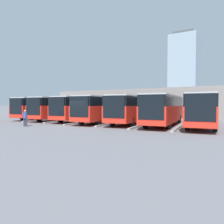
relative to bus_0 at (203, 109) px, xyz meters
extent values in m
plane|color=slate|center=(11.08, 5.19, -1.75)|extent=(600.00, 600.00, 0.00)
cube|color=red|center=(0.00, -0.02, -0.51)|extent=(3.61, 11.42, 1.58)
cube|color=black|center=(0.00, -0.02, 0.76)|extent=(3.56, 11.25, 0.97)
cube|color=black|center=(-0.60, 5.58, 0.22)|extent=(2.12, 0.27, 2.05)
cube|color=red|center=(-0.60, 5.58, -1.08)|extent=(2.29, 0.31, 0.40)
cube|color=silver|center=(0.00, -0.02, 1.31)|extent=(3.47, 10.96, 0.12)
cylinder|color=black|center=(-1.43, 3.33, -1.26)|extent=(0.40, 1.01, 0.98)
cylinder|color=black|center=(0.68, 3.55, -1.26)|extent=(0.40, 1.01, 0.98)
cylinder|color=black|center=(-0.68, -3.59, -1.26)|extent=(0.40, 1.01, 0.98)
cylinder|color=black|center=(1.43, -3.36, -1.26)|extent=(0.40, 1.01, 0.98)
cube|color=#9E9E99|center=(1.85, 1.67, -1.68)|extent=(1.07, 7.71, 0.15)
cube|color=red|center=(3.69, 0.11, -0.51)|extent=(3.61, 11.42, 1.58)
cube|color=black|center=(3.69, 0.11, 0.76)|extent=(3.56, 11.25, 0.97)
cube|color=black|center=(3.09, 5.70, 0.22)|extent=(2.12, 0.27, 2.05)
cube|color=red|center=(3.09, 5.71, -1.08)|extent=(2.29, 0.31, 0.40)
cube|color=silver|center=(3.69, 0.11, 1.31)|extent=(3.47, 10.96, 0.12)
cylinder|color=black|center=(2.27, 3.45, -1.26)|extent=(0.40, 1.01, 0.98)
cylinder|color=black|center=(4.37, 3.68, -1.26)|extent=(0.40, 1.01, 0.98)
cylinder|color=black|center=(3.01, -3.46, -1.26)|extent=(0.40, 1.01, 0.98)
cylinder|color=black|center=(5.12, -3.24, -1.26)|extent=(0.40, 1.01, 0.98)
cube|color=#9E9E99|center=(5.54, 1.79, -1.68)|extent=(1.07, 7.71, 0.15)
cube|color=red|center=(7.38, -0.26, -0.51)|extent=(3.61, 11.42, 1.58)
cube|color=black|center=(7.38, -0.26, 0.76)|extent=(3.56, 11.25, 0.97)
cube|color=black|center=(6.78, 5.33, 0.22)|extent=(2.12, 0.27, 2.05)
cube|color=red|center=(6.78, 5.34, -1.08)|extent=(2.29, 0.31, 0.40)
cube|color=silver|center=(7.38, -0.26, 1.31)|extent=(3.47, 10.96, 0.12)
cylinder|color=black|center=(5.96, 3.08, -1.26)|extent=(0.40, 1.01, 0.98)
cylinder|color=black|center=(8.06, 3.31, -1.26)|extent=(0.40, 1.01, 0.98)
cylinder|color=black|center=(6.71, -3.83, -1.26)|extent=(0.40, 1.01, 0.98)
cylinder|color=black|center=(8.81, -3.61, -1.26)|extent=(0.40, 1.01, 0.98)
cube|color=#9E9E99|center=(9.23, 1.42, -1.68)|extent=(1.07, 7.71, 0.15)
cube|color=red|center=(11.08, 0.12, -0.51)|extent=(3.61, 11.42, 1.58)
cube|color=black|center=(11.08, 0.12, 0.76)|extent=(3.56, 11.25, 0.97)
cube|color=black|center=(10.47, 5.72, 0.22)|extent=(2.12, 0.27, 2.05)
cube|color=red|center=(10.47, 5.72, -1.08)|extent=(2.29, 0.31, 0.40)
cube|color=silver|center=(11.08, 0.12, 1.31)|extent=(3.47, 10.96, 0.12)
cylinder|color=black|center=(9.65, 3.47, -1.26)|extent=(0.40, 1.01, 0.98)
cylinder|color=black|center=(11.76, 3.70, -1.26)|extent=(0.40, 1.01, 0.98)
cylinder|color=black|center=(10.40, -3.45, -1.26)|extent=(0.40, 1.01, 0.98)
cylinder|color=black|center=(12.50, -3.22, -1.26)|extent=(0.40, 1.01, 0.98)
cube|color=#9E9E99|center=(12.92, 1.81, -1.68)|extent=(1.07, 7.71, 0.15)
cube|color=red|center=(14.77, -0.54, -0.51)|extent=(3.61, 11.42, 1.58)
cube|color=black|center=(14.77, -0.54, 0.76)|extent=(3.56, 11.25, 0.97)
cube|color=black|center=(14.16, 5.05, 0.22)|extent=(2.12, 0.27, 2.05)
cube|color=red|center=(14.16, 5.06, -1.08)|extent=(2.29, 0.31, 0.40)
cube|color=silver|center=(14.77, -0.54, 1.31)|extent=(3.47, 10.96, 0.12)
cylinder|color=black|center=(13.34, 2.80, -1.26)|extent=(0.40, 1.01, 0.98)
cylinder|color=black|center=(15.45, 3.03, -1.26)|extent=(0.40, 1.01, 0.98)
cylinder|color=black|center=(14.09, -4.11, -1.26)|extent=(0.40, 1.01, 0.98)
cylinder|color=black|center=(16.20, -3.89, -1.26)|extent=(0.40, 1.01, 0.98)
cube|color=#9E9E99|center=(16.61, 1.14, -1.68)|extent=(1.07, 7.71, 0.15)
cube|color=red|center=(18.46, -0.50, -0.51)|extent=(3.61, 11.42, 1.58)
cube|color=black|center=(18.46, -0.50, 0.76)|extent=(3.56, 11.25, 0.97)
cube|color=black|center=(17.85, 5.09, 0.22)|extent=(2.12, 0.27, 2.05)
cube|color=red|center=(17.85, 5.10, -1.08)|extent=(2.29, 0.31, 0.40)
cube|color=silver|center=(18.46, -0.50, 1.31)|extent=(3.47, 10.96, 0.12)
cylinder|color=black|center=(17.03, 2.84, -1.26)|extent=(0.40, 1.01, 0.98)
cylinder|color=black|center=(19.14, 3.07, -1.26)|extent=(0.40, 1.01, 0.98)
cylinder|color=black|center=(17.78, -4.07, -1.26)|extent=(0.40, 1.01, 0.98)
cylinder|color=black|center=(19.89, -3.85, -1.26)|extent=(0.40, 1.01, 0.98)
cube|color=#9E9E99|center=(20.31, 1.18, -1.68)|extent=(1.07, 7.71, 0.15)
cube|color=red|center=(22.15, -0.85, -0.51)|extent=(3.61, 11.42, 1.58)
cube|color=black|center=(22.15, -0.85, 0.76)|extent=(3.56, 11.25, 0.97)
cube|color=black|center=(21.55, 4.74, 0.22)|extent=(2.12, 0.27, 2.05)
cube|color=red|center=(21.54, 4.75, -1.08)|extent=(2.29, 0.31, 0.40)
cube|color=silver|center=(22.15, -0.85, 1.31)|extent=(3.47, 10.96, 0.12)
cylinder|color=black|center=(20.72, 2.49, -1.26)|extent=(0.40, 1.01, 0.98)
cylinder|color=black|center=(22.83, 2.72, -1.26)|extent=(0.40, 1.01, 0.98)
cylinder|color=black|center=(21.47, -4.42, -1.26)|extent=(0.40, 1.01, 0.98)
cylinder|color=black|center=(23.58, -4.20, -1.26)|extent=(0.40, 1.01, 0.98)
cylinder|color=#38384C|center=(15.29, 8.04, -1.35)|extent=(0.25, 0.25, 0.80)
cylinder|color=#38384C|center=(15.46, 8.14, -1.35)|extent=(0.25, 0.25, 0.80)
cylinder|color=#2D4C99|center=(15.38, 8.09, -0.64)|extent=(0.50, 0.50, 0.63)
sphere|color=tan|center=(15.38, 8.09, -0.21)|extent=(0.22, 0.22, 0.22)
cube|color=gray|center=(11.08, -15.68, 0.66)|extent=(36.31, 9.05, 4.82)
cube|color=silver|center=(11.08, -21.71, 2.82)|extent=(36.31, 3.00, 0.24)
cylinder|color=slate|center=(23.78, -22.81, 0.53)|extent=(0.20, 0.20, 4.57)
cube|color=#93A8B7|center=(34.27, -148.68, 25.06)|extent=(19.92, 19.92, 53.63)
cube|color=#4C4C51|center=(34.27, -148.68, 53.08)|extent=(13.95, 13.95, 2.40)
camera|label=1|loc=(-3.13, 22.38, 0.45)|focal=35.00mm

